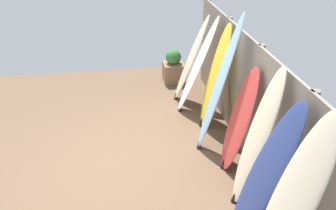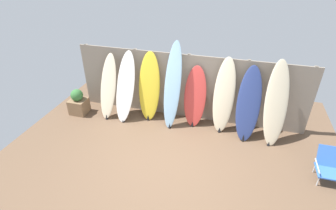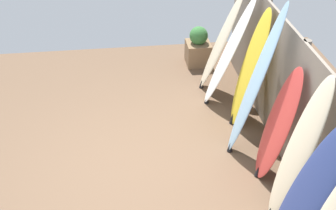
% 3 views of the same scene
% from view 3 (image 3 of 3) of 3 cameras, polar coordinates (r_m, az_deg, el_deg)
% --- Properties ---
extents(ground, '(7.68, 7.68, 0.00)m').
position_cam_3_polar(ground, '(6.26, -3.68, -8.27)').
color(ground, brown).
extents(fence_back, '(6.08, 0.11, 1.80)m').
position_cam_3_polar(fence_back, '(6.12, 15.09, -0.05)').
color(fence_back, gray).
rests_on(fence_back, ground).
extents(surfboard_cream_0, '(0.51, 0.72, 1.71)m').
position_cam_3_polar(surfboard_cream_0, '(7.74, 6.44, 7.64)').
color(surfboard_cream_0, beige).
rests_on(surfboard_cream_0, ground).
extents(surfboard_white_1, '(0.59, 0.78, 1.81)m').
position_cam_3_polar(surfboard_white_1, '(7.28, 7.40, 6.36)').
color(surfboard_white_1, white).
rests_on(surfboard_white_1, ground).
extents(surfboard_yellow_2, '(0.59, 0.48, 1.84)m').
position_cam_3_polar(surfboard_yellow_2, '(6.79, 9.92, 4.22)').
color(surfboard_yellow_2, yellow).
rests_on(surfboard_yellow_2, ground).
extents(surfboard_skyblue_3, '(0.48, 0.65, 2.19)m').
position_cam_3_polar(surfboard_skyblue_3, '(6.12, 10.57, 2.59)').
color(surfboard_skyblue_3, '#8CB7D6').
rests_on(surfboard_skyblue_3, ground).
extents(surfboard_red_4, '(0.57, 0.43, 1.59)m').
position_cam_3_polar(surfboard_red_4, '(5.89, 13.18, -2.57)').
color(surfboard_red_4, '#D13D38').
rests_on(surfboard_red_4, ground).
extents(surfboard_cream_5, '(0.51, 0.51, 1.89)m').
position_cam_3_polar(surfboard_cream_5, '(5.26, 15.58, -5.66)').
color(surfboard_cream_5, beige).
rests_on(surfboard_cream_5, ground).
extents(surfboard_navy_6, '(0.56, 0.68, 1.76)m').
position_cam_3_polar(surfboard_navy_6, '(4.85, 16.47, -10.75)').
color(surfboard_navy_6, navy).
rests_on(surfboard_navy_6, ground).
extents(planter_box, '(0.46, 0.43, 0.73)m').
position_cam_3_polar(planter_box, '(8.71, 3.70, 6.97)').
color(planter_box, '#846647').
rests_on(planter_box, ground).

